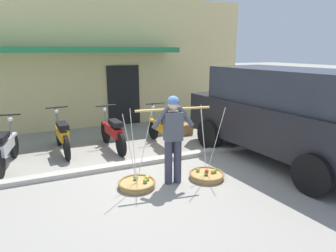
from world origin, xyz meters
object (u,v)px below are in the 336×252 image
Objects in this scene: fruit_basket_right_side at (137,183)px; wooden_crate at (184,129)px; motorcycle_third_in_row at (113,132)px; parked_truck at (286,112)px; fruit_basket_left_side at (207,175)px; fruit_vendor at (173,134)px; motorcycle_end_of_row at (162,129)px; motorcycle_nearest_shop at (6,148)px; motorcycle_second_in_row at (62,135)px.

fruit_basket_right_side reaches higher than wooden_crate.
parked_truck is at bearing -34.03° from motorcycle_third_in_row.
fruit_basket_left_side is 2.84m from motorcycle_third_in_row.
fruit_vendor is at bearing -178.07° from parked_truck.
wooden_crate is (1.71, 2.92, -0.82)m from fruit_vendor.
motorcycle_end_of_row is (0.69, 2.18, -0.52)m from fruit_vendor.
fruit_basket_left_side is (0.70, -0.10, -0.90)m from fruit_vendor.
motorcycle_end_of_row is (3.68, 0.03, 0.00)m from motorcycle_nearest_shop.
fruit_basket_right_side is at bearing -130.42° from wooden_crate.
fruit_vendor reaches higher than motorcycle_second_in_row.
fruit_vendor is at bearing -7.97° from fruit_basket_right_side.
motorcycle_second_in_row is 3.53m from wooden_crate.
motorcycle_second_in_row is at bearing 150.96° from parked_truck.
parked_truck is (2.84, 0.10, 0.16)m from fruit_vendor.
motorcycle_end_of_row reaches higher than wooden_crate.
motorcycle_second_in_row is (1.19, 0.52, 0.00)m from motorcycle_nearest_shop.
parked_truck is at bearing 1.93° from fruit_vendor.
parked_truck is (2.15, 0.19, 1.06)m from fruit_basket_left_side.
motorcycle_second_in_row is at bearing 113.24° from fruit_basket_right_side.
motorcycle_third_in_row reaches higher than wooden_crate.
fruit_basket_left_side is 0.80× the size of motorcycle_third_in_row.
fruit_basket_right_side reaches higher than motorcycle_nearest_shop.
motorcycle_second_in_row is 0.37× the size of parked_truck.
motorcycle_third_in_row is 1.30m from motorcycle_end_of_row.
motorcycle_second_in_row is 2.54m from motorcycle_end_of_row.
motorcycle_second_in_row is 1.00× the size of motorcycle_end_of_row.
fruit_basket_right_side is 0.80× the size of motorcycle_end_of_row.
fruit_basket_right_side is at bearing -66.76° from motorcycle_second_in_row.
fruit_basket_right_side is 2.35m from motorcycle_third_in_row.
motorcycle_end_of_row is 0.37× the size of parked_truck.
motorcycle_second_in_row is (-2.50, 2.77, 0.38)m from fruit_basket_left_side.
motorcycle_third_in_row is 1.00× the size of motorcycle_end_of_row.
motorcycle_nearest_shop is at bearing 148.61° from fruit_basket_left_side.
fruit_basket_left_side is at bearing -7.81° from fruit_vendor.
motorcycle_nearest_shop and motorcycle_third_in_row have the same top height.
fruit_basket_right_side reaches higher than motorcycle_third_in_row.
motorcycle_nearest_shop is 3.68m from motorcycle_end_of_row.
motorcycle_nearest_shop and motorcycle_end_of_row have the same top height.
motorcycle_third_in_row is (-1.29, 2.51, 0.38)m from fruit_basket_left_side.
motorcycle_third_in_row and motorcycle_end_of_row have the same top height.
fruit_basket_right_side is 3.30× the size of wooden_crate.
motorcycle_nearest_shop is (-2.99, 2.15, -0.52)m from fruit_vendor.
motorcycle_third_in_row is 4.14× the size of wooden_crate.
motorcycle_end_of_row is at bearing 135.83° from parked_truck.
fruit_vendor is 3.85× the size of wooden_crate.
fruit_vendor is 1.17× the size of fruit_basket_right_side.
fruit_vendor is 2.54m from motorcycle_third_in_row.
fruit_basket_left_side is 3.30× the size of wooden_crate.
parked_truck reaches higher than fruit_basket_left_side.
fruit_basket_right_side is 3.71m from wooden_crate.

